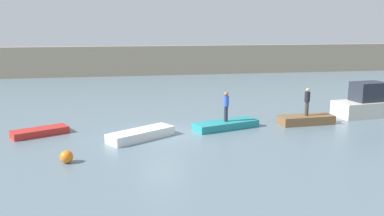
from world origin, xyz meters
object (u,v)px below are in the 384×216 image
(person_blue_shirt, at_px, (226,105))
(mooring_buoy, at_px, (67,157))
(person_dark_shirt, at_px, (307,100))
(rowboat_red, at_px, (40,132))
(rowboat_white, at_px, (141,134))
(motorboat, at_px, (374,104))
(rowboat_brown, at_px, (306,120))
(rowboat_teal, at_px, (226,125))

(person_blue_shirt, bearing_deg, mooring_buoy, -151.22)
(person_blue_shirt, relative_size, person_dark_shirt, 1.04)
(rowboat_red, height_order, rowboat_white, rowboat_white)
(motorboat, xyz_separation_m, rowboat_brown, (-5.48, -1.47, -0.50))
(person_dark_shirt, bearing_deg, rowboat_red, 179.17)
(motorboat, bearing_deg, rowboat_red, -176.55)
(rowboat_red, height_order, mooring_buoy, mooring_buoy)
(motorboat, xyz_separation_m, person_blue_shirt, (-10.52, -1.65, 0.63))
(rowboat_red, bearing_deg, motorboat, -23.39)
(motorboat, relative_size, rowboat_brown, 1.83)
(motorboat, relative_size, mooring_buoy, 10.68)
(motorboat, distance_m, rowboat_teal, 10.66)
(rowboat_white, height_order, rowboat_teal, rowboat_white)
(rowboat_white, relative_size, person_dark_shirt, 2.21)
(motorboat, bearing_deg, rowboat_teal, -171.09)
(rowboat_red, bearing_deg, rowboat_teal, -29.05)
(person_blue_shirt, height_order, person_dark_shirt, person_dark_shirt)
(rowboat_brown, bearing_deg, rowboat_teal, 178.32)
(rowboat_red, relative_size, person_dark_shirt, 1.75)
(motorboat, relative_size, rowboat_white, 1.63)
(rowboat_red, relative_size, rowboat_teal, 0.76)
(rowboat_white, relative_size, rowboat_teal, 0.97)
(rowboat_brown, relative_size, mooring_buoy, 5.84)
(rowboat_red, relative_size, person_blue_shirt, 1.68)
(rowboat_white, relative_size, rowboat_brown, 1.12)
(person_blue_shirt, bearing_deg, rowboat_teal, 0.00)
(rowboat_red, bearing_deg, person_dark_shirt, -27.67)
(motorboat, distance_m, mooring_buoy, 19.85)
(motorboat, bearing_deg, person_dark_shirt, -164.95)
(rowboat_brown, distance_m, mooring_buoy, 14.18)
(rowboat_teal, bearing_deg, rowboat_white, 177.94)
(rowboat_teal, xyz_separation_m, person_dark_shirt, (5.03, 0.17, 1.24))
(rowboat_red, distance_m, rowboat_brown, 15.32)
(rowboat_teal, xyz_separation_m, rowboat_brown, (5.03, 0.17, 0.05))
(motorboat, height_order, person_blue_shirt, motorboat)
(rowboat_red, relative_size, rowboat_white, 0.79)
(rowboat_red, distance_m, person_dark_shirt, 15.37)
(motorboat, xyz_separation_m, rowboat_teal, (-10.52, -1.65, -0.55))
(rowboat_white, bearing_deg, person_dark_shirt, -24.44)
(rowboat_brown, bearing_deg, person_blue_shirt, 178.32)
(rowboat_white, xyz_separation_m, rowboat_brown, (9.97, 1.52, 0.02))
(rowboat_white, distance_m, rowboat_teal, 5.11)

